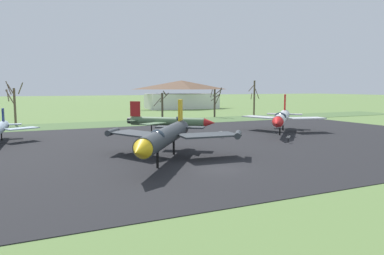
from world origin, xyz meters
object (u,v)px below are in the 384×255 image
at_px(jet_fighter_rear_center, 282,118).
at_px(jet_fighter_front_left, 166,136).
at_px(info_placard_rear_center, 288,139).
at_px(info_placard_rear_right, 220,134).
at_px(jet_fighter_rear_right, 169,121).
at_px(visitor_building, 182,95).

bearing_deg(jet_fighter_rear_center, jet_fighter_front_left, -152.55).
xyz_separation_m(info_placard_rear_center, info_placard_rear_right, (-5.53, 7.79, -0.00)).
xyz_separation_m(jet_fighter_front_left, jet_fighter_rear_right, (7.58, 18.76, -0.50)).
height_order(info_placard_rear_center, info_placard_rear_right, info_placard_rear_right).
height_order(info_placard_rear_center, visitor_building, visitor_building).
xyz_separation_m(jet_fighter_front_left, info_placard_rear_right, (12.67, 11.80, -1.90)).
relative_size(info_placard_rear_center, visitor_building, 0.04).
xyz_separation_m(jet_fighter_front_left, jet_fighter_rear_center, (23.81, 12.36, -0.04)).
bearing_deg(jet_fighter_front_left, jet_fighter_rear_right, 67.99).
bearing_deg(jet_fighter_rear_center, jet_fighter_rear_right, 158.49).
relative_size(jet_fighter_rear_center, info_placard_rear_center, 15.95).
bearing_deg(info_placard_rear_center, visitor_building, 76.66).
relative_size(info_placard_rear_right, visitor_building, 0.04).
height_order(jet_fighter_rear_center, info_placard_rear_center, jet_fighter_rear_center).
distance_m(info_placard_rear_center, visitor_building, 78.07).
height_order(jet_fighter_front_left, visitor_building, visitor_building).
height_order(jet_fighter_front_left, info_placard_rear_right, jet_fighter_front_left).
relative_size(jet_fighter_front_left, jet_fighter_rear_right, 1.35).
relative_size(jet_fighter_rear_right, visitor_building, 0.47).
height_order(jet_fighter_rear_right, visitor_building, visitor_building).
relative_size(jet_fighter_rear_center, jet_fighter_rear_right, 1.29).
bearing_deg(jet_fighter_rear_right, jet_fighter_rear_center, -21.51).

